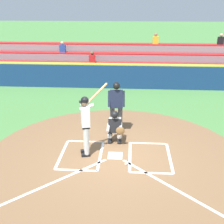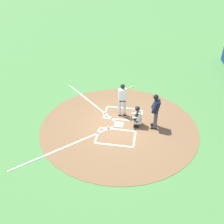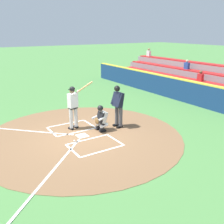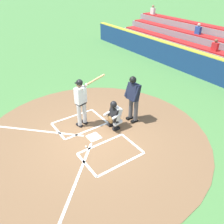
# 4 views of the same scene
# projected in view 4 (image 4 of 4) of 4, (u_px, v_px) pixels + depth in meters

# --- Properties ---
(ground_plane) EXTENTS (120.00, 120.00, 0.00)m
(ground_plane) POSITION_uv_depth(u_px,v_px,m) (94.00, 137.00, 8.36)
(ground_plane) COLOR #4C8442
(dirt_circle) EXTENTS (8.00, 8.00, 0.01)m
(dirt_circle) POSITION_uv_depth(u_px,v_px,m) (94.00, 137.00, 8.36)
(dirt_circle) COLOR brown
(dirt_circle) RESTS_ON ground
(home_plate_and_chalk) EXTENTS (7.93, 4.91, 0.01)m
(home_plate_and_chalk) POSITION_uv_depth(u_px,v_px,m) (71.00, 146.00, 7.93)
(home_plate_and_chalk) COLOR white
(home_plate_and_chalk) RESTS_ON dirt_circle
(batter) EXTENTS (0.83, 0.90, 2.13)m
(batter) POSITION_uv_depth(u_px,v_px,m) (81.00, 100.00, 8.43)
(batter) COLOR silver
(batter) RESTS_ON ground
(catcher) EXTENTS (0.59, 0.61, 1.13)m
(catcher) POSITION_uv_depth(u_px,v_px,m) (114.00, 114.00, 8.54)
(catcher) COLOR black
(catcher) RESTS_ON ground
(plate_umpire) EXTENTS (0.59, 0.43, 1.86)m
(plate_umpire) POSITION_uv_depth(u_px,v_px,m) (133.00, 96.00, 8.71)
(plate_umpire) COLOR #4C4C51
(plate_umpire) RESTS_ON ground
(baseball) EXTENTS (0.07, 0.07, 0.07)m
(baseball) POSITION_uv_depth(u_px,v_px,m) (86.00, 147.00, 7.86)
(baseball) COLOR white
(baseball) RESTS_ON ground
(backstop_wall) EXTENTS (22.00, 0.36, 1.31)m
(backstop_wall) POSITION_uv_depth(u_px,v_px,m) (224.00, 73.00, 11.68)
(backstop_wall) COLOR navy
(backstop_wall) RESTS_ON ground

